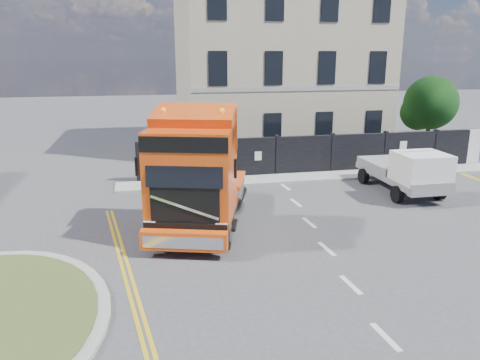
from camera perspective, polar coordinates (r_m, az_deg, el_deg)
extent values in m
plane|color=#424244|center=(14.92, -0.73, -8.76)|extent=(120.00, 120.00, 0.00)
cube|color=black|center=(24.52, 8.97, 3.06)|extent=(18.00, 0.25, 2.00)
cube|color=silver|center=(28.64, 25.11, 3.54)|extent=(2.60, 0.12, 2.00)
cube|color=#B4A98F|center=(31.11, 4.30, 14.07)|extent=(12.00, 10.00, 11.00)
cylinder|color=#382619|center=(31.01, 21.88, 5.04)|extent=(0.24, 0.24, 2.40)
sphere|color=black|center=(30.76, 22.24, 8.71)|extent=(3.20, 3.20, 3.20)
sphere|color=black|center=(30.88, 20.95, 7.73)|extent=(2.20, 2.20, 2.20)
cube|color=#999994|center=(23.92, 9.64, 0.42)|extent=(20.00, 1.60, 0.12)
cube|color=black|center=(17.57, -4.56, -2.28)|extent=(4.44, 7.18, 0.48)
cube|color=#E34A10|center=(15.40, -5.79, 0.96)|extent=(3.35, 3.42, 2.98)
cube|color=#E34A10|center=(16.24, -5.18, 6.12)|extent=(2.83, 1.69, 1.49)
cube|color=black|center=(14.00, -6.84, 1.29)|extent=(2.26, 0.74, 1.12)
cube|color=#E34A10|center=(14.34, -6.85, -7.33)|extent=(2.66, 1.13, 0.59)
cylinder|color=black|center=(15.39, -10.43, -6.02)|extent=(0.65, 1.16, 1.11)
cylinder|color=gray|center=(15.39, -10.43, -6.02)|extent=(0.54, 0.69, 0.61)
cylinder|color=black|center=(14.96, -1.84, -6.39)|extent=(0.65, 1.16, 1.11)
cylinder|color=gray|center=(14.96, -1.84, -6.39)|extent=(0.54, 0.69, 0.61)
cylinder|color=black|center=(18.86, -7.47, -1.93)|extent=(0.65, 1.16, 1.11)
cylinder|color=gray|center=(18.86, -7.47, -1.93)|extent=(0.54, 0.69, 0.61)
cylinder|color=black|center=(18.51, -0.49, -2.12)|extent=(0.65, 1.16, 1.11)
cylinder|color=gray|center=(18.51, -0.49, -2.12)|extent=(0.54, 0.69, 0.61)
cylinder|color=black|center=(20.06, -6.71, -0.86)|extent=(0.65, 1.16, 1.11)
cylinder|color=gray|center=(20.06, -6.71, -0.86)|extent=(0.54, 0.69, 0.61)
cylinder|color=black|center=(19.73, -0.15, -1.02)|extent=(0.65, 1.16, 1.11)
cylinder|color=gray|center=(19.73, -0.15, -1.02)|extent=(0.54, 0.69, 0.61)
cube|color=gray|center=(22.33, 18.89, 0.52)|extent=(2.02, 4.99, 0.26)
cube|color=silver|center=(20.90, 21.19, 1.25)|extent=(1.99, 1.89, 1.35)
cylinder|color=black|center=(20.65, 18.62, -1.66)|extent=(0.26, 0.72, 0.72)
cylinder|color=black|center=(21.70, 23.11, -1.30)|extent=(0.26, 0.72, 0.72)
cylinder|color=black|center=(23.27, 14.81, 0.48)|extent=(0.26, 0.72, 0.72)
cylinder|color=black|center=(24.20, 18.98, 0.71)|extent=(0.26, 0.72, 0.72)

